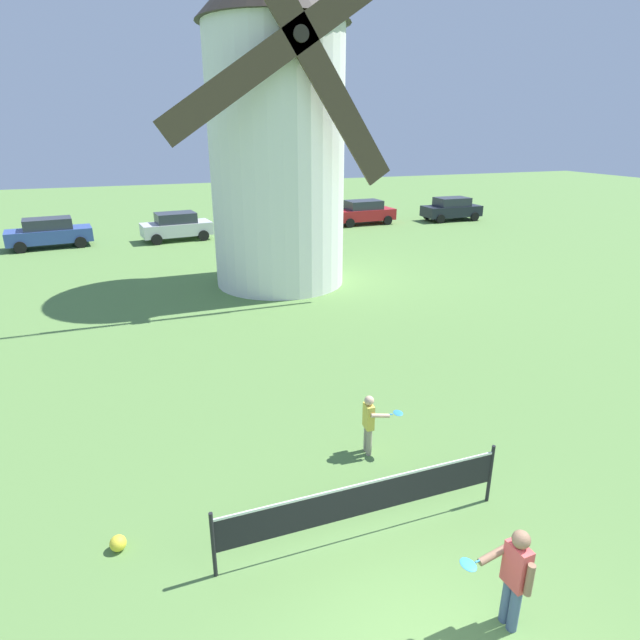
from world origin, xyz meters
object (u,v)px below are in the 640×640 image
Objects in this scene: player_near at (514,574)px; parked_car_blue at (49,232)px; stray_ball at (118,543)px; parked_car_black at (451,209)px; tennis_net at (365,499)px; parked_car_red at (363,212)px; windmill at (276,118)px; parked_car_silver at (176,226)px; parked_car_mustard at (279,219)px; player_far at (370,421)px.

parked_car_blue is at bearing 106.28° from player_near.
parked_car_black is (21.86, 24.21, 0.68)m from stray_ball.
tennis_net is 1.18× the size of parked_car_black.
parked_car_red and parked_car_black have the same top height.
stray_ball is (-6.44, -13.37, -6.25)m from windmill.
tennis_net is 3.16× the size of player_near.
stray_ball is 24.00m from parked_car_silver.
parked_car_blue reaches higher than player_near.
parked_car_blue is 1.09× the size of parked_car_black.
stray_ball is 0.06× the size of parked_car_mustard.
windmill is 16.10m from stray_ball.
windmill is at bearing -128.15° from parked_car_red.
player_far is 24.42m from parked_car_blue.
windmill reaches higher than parked_car_red.
parked_car_silver is at bearing 93.37° from player_far.
parked_car_mustard is at bearing 3.45° from parked_car_silver.
parked_car_black is at bearing 53.46° from player_far.
tennis_net is 24.76m from parked_car_silver.
parked_car_mustard is (6.17, 0.37, 0.00)m from parked_car_silver.
parked_car_blue reaches higher than player_far.
parked_car_mustard is at bearing 76.88° from tennis_net.
player_near is 0.37× the size of parked_car_silver.
parked_car_red is at bearing 5.34° from parked_car_silver.
player_far is at bearing -86.63° from parked_car_silver.
parked_car_silver is (-0.31, 24.76, 0.12)m from tennis_net.
parked_car_black is (12.37, 0.08, -0.00)m from parked_car_mustard.
parked_car_mustard is 1.10× the size of parked_car_black.
parked_car_red is at bearing 7.27° from parked_car_mustard.
tennis_net is at bearing -125.87° from parked_car_black.
parked_car_blue and parked_car_silver have the same top height.
parked_car_silver is 18.54m from parked_car_black.
player_far is at bearing -98.19° from windmill.
parked_car_blue is 25.11m from parked_car_black.
player_far is (-0.03, 4.10, -0.13)m from player_near.
windmill reaches higher than player_far.
tennis_net is 26.04m from parked_car_blue.
parked_car_silver and parked_car_black have the same top height.
parked_car_black is at bearing 1.39° from parked_car_silver.
player_far is 0.31× the size of parked_car_black.
parked_car_mustard is 1.06× the size of parked_car_red.
parked_car_black reaches higher than player_far.
parked_car_black is (25.11, 0.10, -0.00)m from parked_car_blue.
parked_car_mustard is at bearing 78.20° from player_far.
player_near reaches higher than tennis_net.
parked_car_mustard is at bearing 0.12° from parked_car_blue.
parked_car_silver is 0.96× the size of parked_car_red.
player_near reaches higher than player_far.
player_far is 0.30× the size of parked_car_red.
parked_car_mustard reaches higher than stray_ball.
parked_car_mustard is (5.86, 25.13, 0.13)m from tennis_net.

